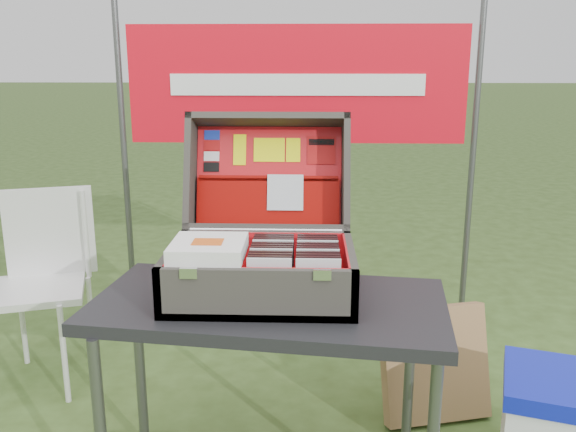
{
  "coord_description": "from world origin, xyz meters",
  "views": [
    {
      "loc": [
        0.06,
        -1.85,
        1.41
      ],
      "look_at": [
        -0.01,
        0.1,
        0.91
      ],
      "focal_mm": 38.0,
      "sensor_mm": 36.0,
      "label": 1
    }
  ],
  "objects_px": {
    "suitcase": "(262,211)",
    "chair": "(37,293)",
    "table": "(270,397)",
    "cardboard_box": "(435,363)"
  },
  "relations": [
    {
      "from": "suitcase",
      "to": "chair",
      "type": "xyz_separation_m",
      "value": [
        -1.04,
        0.58,
        -0.52
      ]
    },
    {
      "from": "table",
      "to": "suitcase",
      "type": "height_order",
      "value": "suitcase"
    },
    {
      "from": "table",
      "to": "chair",
      "type": "distance_m",
      "value": 1.26
    },
    {
      "from": "suitcase",
      "to": "chair",
      "type": "distance_m",
      "value": 1.3
    },
    {
      "from": "chair",
      "to": "table",
      "type": "bearing_deg",
      "value": -50.39
    },
    {
      "from": "table",
      "to": "cardboard_box",
      "type": "distance_m",
      "value": 0.79
    },
    {
      "from": "chair",
      "to": "cardboard_box",
      "type": "bearing_deg",
      "value": -24.93
    },
    {
      "from": "chair",
      "to": "suitcase",
      "type": "bearing_deg",
      "value": -47.19
    },
    {
      "from": "cardboard_box",
      "to": "table",
      "type": "bearing_deg",
      "value": -157.93
    },
    {
      "from": "chair",
      "to": "cardboard_box",
      "type": "height_order",
      "value": "chair"
    }
  ]
}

